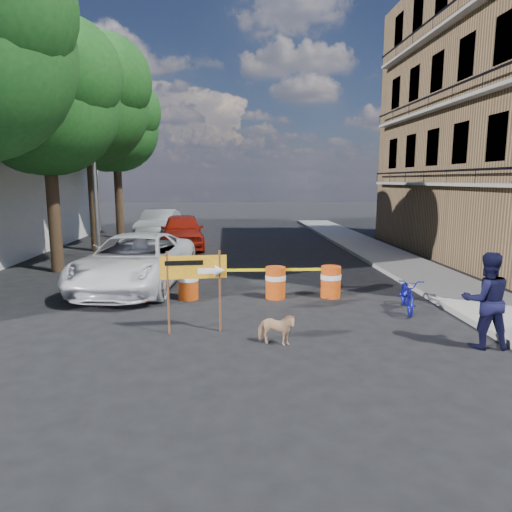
{
  "coord_description": "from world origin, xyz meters",
  "views": [
    {
      "loc": [
        -0.59,
        -9.81,
        3.31
      ],
      "look_at": [
        0.17,
        2.2,
        1.3
      ],
      "focal_mm": 32.0,
      "sensor_mm": 36.0,
      "label": 1
    }
  ],
  "objects": [
    {
      "name": "streetlamp",
      "position": [
        -5.93,
        9.5,
        4.38
      ],
      "size": [
        1.25,
        0.18,
        8.0
      ],
      "color": "gray",
      "rests_on": "ground"
    },
    {
      "name": "barrel_far_right",
      "position": [
        2.33,
        2.69,
        0.47
      ],
      "size": [
        0.58,
        0.58,
        0.9
      ],
      "color": "red",
      "rests_on": "ground"
    },
    {
      "name": "suv_white",
      "position": [
        -3.44,
        4.3,
        0.83
      ],
      "size": [
        3.49,
        6.25,
        1.65
      ],
      "primitive_type": "imported",
      "rotation": [
        0.0,
        0.0,
        -0.13
      ],
      "color": "white",
      "rests_on": "ground"
    },
    {
      "name": "detour_sign",
      "position": [
        -1.14,
        -0.15,
        1.33
      ],
      "size": [
        1.41,
        0.28,
        1.82
      ],
      "rotation": [
        0.0,
        0.0,
        0.09
      ],
      "color": "#592D19",
      "rests_on": "ground"
    },
    {
      "name": "tree_mid_a",
      "position": [
        -6.74,
        7.0,
        6.01
      ],
      "size": [
        5.25,
        5.0,
        8.68
      ],
      "color": "#332316",
      "rests_on": "ground"
    },
    {
      "name": "dog",
      "position": [
        0.37,
        -1.02,
        0.34
      ],
      "size": [
        0.88,
        0.61,
        0.68
      ],
      "primitive_type": "imported",
      "rotation": [
        0.0,
        0.0,
        1.24
      ],
      "color": "tan",
      "rests_on": "ground"
    },
    {
      "name": "barrel_far_left",
      "position": [
        -2.93,
        2.63,
        0.47
      ],
      "size": [
        0.58,
        0.58,
        0.9
      ],
      "color": "red",
      "rests_on": "ground"
    },
    {
      "name": "barrel_mid_left",
      "position": [
        -1.7,
        2.73,
        0.47
      ],
      "size": [
        0.58,
        0.58,
        0.9
      ],
      "color": "red",
      "rests_on": "ground"
    },
    {
      "name": "bicycle",
      "position": [
        3.98,
        1.2,
        0.85
      ],
      "size": [
        0.78,
        1.0,
        1.7
      ],
      "primitive_type": "imported",
      "rotation": [
        0.0,
        0.0,
        -0.23
      ],
      "color": "#1315A0",
      "rests_on": "ground"
    },
    {
      "name": "sedan_silver",
      "position": [
        -4.47,
        16.53,
        0.82
      ],
      "size": [
        2.21,
        5.11,
        1.64
      ],
      "primitive_type": "imported",
      "rotation": [
        0.0,
        0.0,
        -0.1
      ],
      "color": "silver",
      "rests_on": "ground"
    },
    {
      "name": "sidewalk_east",
      "position": [
        6.2,
        6.0,
        0.07
      ],
      "size": [
        2.4,
        40.0,
        0.15
      ],
      "primitive_type": "cube",
      "color": "gray",
      "rests_on": "ground"
    },
    {
      "name": "pedestrian",
      "position": [
        4.5,
        -1.39,
        0.96
      ],
      "size": [
        1.02,
        0.84,
        1.93
      ],
      "primitive_type": "imported",
      "rotation": [
        0.0,
        0.0,
        3.02
      ],
      "color": "black",
      "rests_on": "ground"
    },
    {
      "name": "tree_mid_b",
      "position": [
        -6.73,
        12.0,
        6.71
      ],
      "size": [
        5.67,
        5.4,
        9.62
      ],
      "color": "#332316",
      "rests_on": "ground"
    },
    {
      "name": "ground",
      "position": [
        0.0,
        0.0,
        0.0
      ],
      "size": [
        120.0,
        120.0,
        0.0
      ],
      "primitive_type": "plane",
      "color": "black",
      "rests_on": "ground"
    },
    {
      "name": "sedan_red",
      "position": [
        -2.8,
        12.57,
        0.85
      ],
      "size": [
        2.52,
        5.16,
        1.69
      ],
      "primitive_type": "imported",
      "rotation": [
        0.0,
        0.0,
        0.11
      ],
      "color": "#A11B0D",
      "rests_on": "ground"
    },
    {
      "name": "barrel_mid_right",
      "position": [
        0.75,
        2.68,
        0.47
      ],
      "size": [
        0.58,
        0.58,
        0.9
      ],
      "color": "red",
      "rests_on": "ground"
    },
    {
      "name": "tree_far",
      "position": [
        -6.74,
        17.0,
        6.22
      ],
      "size": [
        5.04,
        4.8,
        8.84
      ],
      "color": "#332316",
      "rests_on": "ground"
    }
  ]
}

